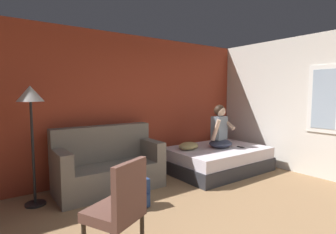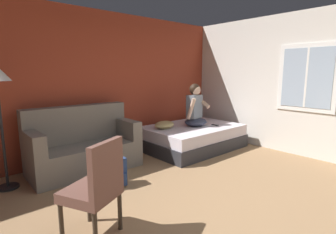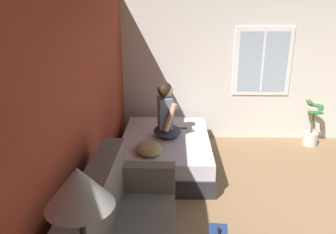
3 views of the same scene
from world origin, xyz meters
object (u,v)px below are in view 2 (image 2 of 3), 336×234
at_px(couch, 83,146).
at_px(backpack, 115,173).
at_px(side_chair, 96,186).
at_px(bed, 192,137).
at_px(throw_pillow, 164,125).
at_px(cell_phone, 215,125).
at_px(person_seated, 195,109).

xyz_separation_m(couch, backpack, (0.06, -0.92, -0.20)).
bearing_deg(backpack, side_chair, -127.94).
bearing_deg(side_chair, bed, 27.38).
height_order(backpack, throw_pillow, throw_pillow).
xyz_separation_m(couch, cell_phone, (2.64, -0.61, 0.09)).
bearing_deg(side_chair, couch, 70.15).
distance_m(bed, person_seated, 0.60).
bearing_deg(side_chair, throw_pillow, 36.60).
height_order(bed, cell_phone, cell_phone).
bearing_deg(bed, side_chair, -152.62).
bearing_deg(cell_phone, couch, 157.56).
xyz_separation_m(couch, side_chair, (-0.66, -1.84, 0.14)).
bearing_deg(couch, side_chair, -109.85).
xyz_separation_m(backpack, cell_phone, (2.58, 0.30, 0.29)).
xyz_separation_m(throw_pillow, cell_phone, (0.99, -0.49, -0.07)).
distance_m(bed, cell_phone, 0.55).
height_order(bed, side_chair, side_chair).
distance_m(bed, throw_pillow, 0.70).
bearing_deg(cell_phone, side_chair, -169.03).
xyz_separation_m(bed, couch, (-2.23, 0.34, 0.16)).
distance_m(throw_pillow, cell_phone, 1.11).
bearing_deg(bed, couch, 171.42).
bearing_deg(cell_phone, throw_pillow, 144.19).
bearing_deg(side_chair, person_seated, 26.71).
relative_size(bed, cell_phone, 13.90).
distance_m(side_chair, throw_pillow, 2.88).
relative_size(backpack, throw_pillow, 0.95).
relative_size(side_chair, backpack, 2.14).
bearing_deg(throw_pillow, couch, 175.85).
bearing_deg(throw_pillow, side_chair, -143.40).
height_order(person_seated, cell_phone, person_seated).
xyz_separation_m(side_chair, throw_pillow, (2.31, 1.72, 0.02)).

